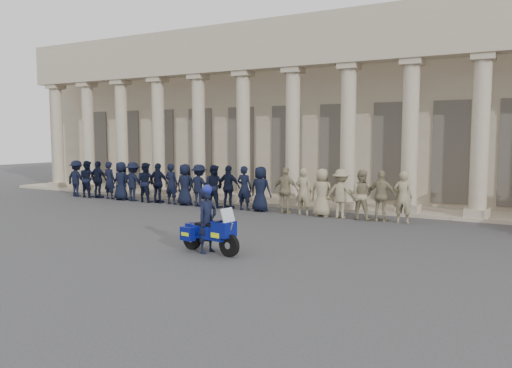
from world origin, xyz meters
The scene contains 5 objects.
ground centered at (0.00, 0.00, 0.00)m, with size 90.00×90.00×0.00m, color #39393B.
building centered at (0.00, 14.74, 4.52)m, with size 40.00×12.50×9.00m.
officer_rank centered at (-4.94, 6.03, 0.97)m, with size 18.24×0.74×1.94m.
motorcycle centered at (0.56, -1.43, 0.57)m, with size 2.03×0.95×1.31m.
rider centered at (0.45, -1.42, 0.94)m, with size 0.54×0.72×1.90m.
Camera 1 is at (8.20, -12.70, 3.21)m, focal length 35.00 mm.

